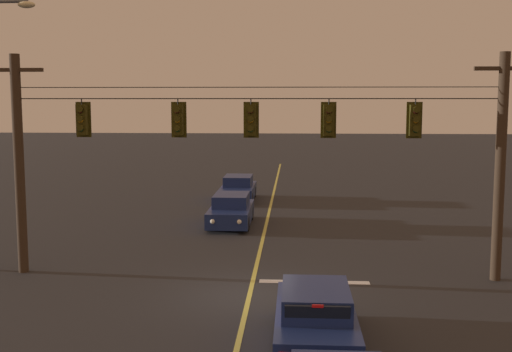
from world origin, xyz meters
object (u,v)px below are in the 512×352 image
Objects in this scene: traffic_light_centre at (251,120)px; car_oncoming_lead at (231,211)px; traffic_light_leftmost at (82,120)px; traffic_light_rightmost at (415,120)px; traffic_light_right_inner at (329,120)px; car_waiting_near_lane at (315,318)px; traffic_light_left_inner at (178,120)px; car_oncoming_trailing at (238,189)px.

car_oncoming_lead is at bearing 100.05° from traffic_light_centre.
traffic_light_leftmost is 10.39m from traffic_light_rightmost.
traffic_light_rightmost is at bearing 0.00° from traffic_light_centre.
traffic_light_right_inner is 0.28× the size of car_waiting_near_lane.
car_waiting_near_lane is at bearing -71.91° from traffic_light_centre.
traffic_light_rightmost is (7.32, 0.00, 0.00)m from traffic_light_left_inner.
car_waiting_near_lane is at bearing -38.40° from traffic_light_leftmost.
traffic_light_left_inner is 1.00× the size of traffic_light_rightmost.
car_oncoming_lead is 1.00× the size of car_oncoming_trailing.
traffic_light_centre is 1.00× the size of traffic_light_rightmost.
traffic_light_left_inner is at bearing 180.00° from traffic_light_right_inner.
traffic_light_left_inner reaches higher than car_waiting_near_lane.
traffic_light_rightmost is at bearing -66.00° from car_oncoming_trailing.
traffic_light_centre is 7.41m from car_waiting_near_lane.
traffic_light_left_inner is at bearing 180.00° from traffic_light_centre.
traffic_light_left_inner is 0.28× the size of car_oncoming_lead.
traffic_light_leftmost is at bearing 180.00° from traffic_light_left_inner.
car_oncoming_trailing is at bearing 99.85° from car_waiting_near_lane.
traffic_light_right_inner is at bearing 0.00° from traffic_light_leftmost.
traffic_light_left_inner is 1.00× the size of traffic_light_right_inner.
car_waiting_near_lane is (1.87, -5.72, -4.32)m from traffic_light_centre.
traffic_light_left_inner is at bearing -91.88° from car_oncoming_trailing.
car_waiting_near_lane is at bearing -95.38° from traffic_light_right_inner.
traffic_light_right_inner is at bearing 0.00° from traffic_light_left_inner.
traffic_light_centre is at bearing 0.00° from traffic_light_left_inner.
car_waiting_near_lane is at bearing -76.60° from car_oncoming_lead.
car_oncoming_lead is (-1.47, 8.30, -4.33)m from traffic_light_centre.
traffic_light_right_inner is (2.41, 0.00, 0.00)m from traffic_light_centre.
traffic_light_left_inner and traffic_light_right_inner have the same top height.
traffic_light_right_inner reaches higher than car_oncoming_lead.
car_oncoming_trailing is (-4.19, 15.32, -4.33)m from traffic_light_right_inner.
traffic_light_left_inner reaches higher than car_oncoming_lead.
traffic_light_right_inner is (7.76, 0.00, 0.00)m from traffic_light_leftmost.
traffic_light_leftmost is 1.00× the size of traffic_light_centre.
traffic_light_left_inner is 7.32m from traffic_light_rightmost.
traffic_light_leftmost is 5.35m from traffic_light_centre.
traffic_light_rightmost is (2.63, 0.00, 0.00)m from traffic_light_right_inner.
traffic_light_centre is at bearing -83.36° from car_oncoming_trailing.
traffic_light_rightmost is 0.28× the size of car_oncoming_trailing.
traffic_light_right_inner is 10.13m from car_oncoming_lead.
traffic_light_centre is 2.41m from traffic_light_right_inner.
traffic_light_leftmost and traffic_light_centre have the same top height.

